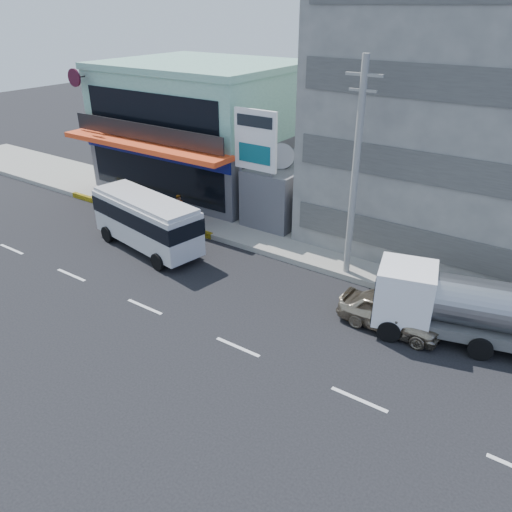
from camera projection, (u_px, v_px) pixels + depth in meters
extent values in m
plane|color=black|center=(145.00, 307.00, 21.58)|extent=(120.00, 120.00, 0.00)
cube|color=gray|center=(346.00, 252.00, 25.97)|extent=(70.00, 5.00, 0.30)
cube|color=#504F55|center=(206.00, 158.00, 35.00)|extent=(12.00, 10.00, 4.00)
cube|color=#8CC7AF|center=(204.00, 100.00, 33.18)|extent=(12.00, 10.00, 4.00)
cube|color=#F1471C|center=(143.00, 145.00, 29.76)|extent=(12.40, 1.80, 0.30)
cube|color=#0D115B|center=(153.00, 152.00, 30.56)|extent=(12.00, 0.12, 0.80)
cube|color=black|center=(155.00, 175.00, 31.26)|extent=(11.00, 0.06, 2.60)
cube|color=gray|center=(499.00, 112.00, 24.38)|extent=(16.00, 12.00, 14.00)
cube|color=#504F55|center=(289.00, 191.00, 29.60)|extent=(3.00, 6.00, 3.50)
cylinder|color=slate|center=(281.00, 166.00, 28.04)|extent=(1.50, 1.50, 0.15)
cylinder|color=gray|center=(241.00, 175.00, 27.62)|extent=(0.16, 0.16, 6.50)
cylinder|color=gray|center=(271.00, 181.00, 26.61)|extent=(0.16, 0.16, 6.50)
cube|color=white|center=(256.00, 140.00, 26.19)|extent=(2.60, 0.18, 3.20)
cylinder|color=#999993|center=(355.00, 176.00, 21.72)|extent=(0.30, 0.30, 10.00)
cube|color=#999993|center=(364.00, 75.00, 19.82)|extent=(1.60, 0.12, 0.12)
cube|color=#999993|center=(363.00, 90.00, 20.09)|extent=(1.20, 0.10, 0.10)
cube|color=silver|center=(147.00, 221.00, 26.03)|extent=(7.10, 3.30, 2.25)
cube|color=black|center=(146.00, 214.00, 25.83)|extent=(7.16, 3.35, 0.83)
cube|color=silver|center=(144.00, 199.00, 25.47)|extent=(6.88, 3.07, 0.20)
cylinder|color=black|center=(108.00, 234.00, 27.31)|extent=(0.91, 0.42, 0.88)
cylinder|color=black|center=(141.00, 223.00, 28.68)|extent=(0.91, 0.42, 0.88)
cylinder|color=black|center=(158.00, 262.00, 24.39)|extent=(0.91, 0.42, 0.88)
cylinder|color=black|center=(192.00, 248.00, 25.76)|extent=(0.91, 0.42, 0.88)
imported|color=tan|center=(391.00, 313.00, 19.85)|extent=(4.22, 1.71, 1.44)
cube|color=white|center=(405.00, 293.00, 19.44)|extent=(2.59, 2.59, 2.30)
cube|color=#595956|center=(468.00, 326.00, 19.11)|extent=(7.35, 3.67, 0.44)
cylinder|color=gray|center=(500.00, 306.00, 18.35)|extent=(5.27, 3.05, 1.86)
cylinder|color=black|center=(389.00, 331.00, 19.23)|extent=(0.92, 0.48, 0.89)
cylinder|color=black|center=(395.00, 304.00, 20.94)|extent=(0.92, 0.48, 0.89)
cylinder|color=black|center=(480.00, 349.00, 18.24)|extent=(0.92, 0.48, 0.89)
cylinder|color=black|center=(478.00, 319.00, 19.95)|extent=(0.92, 0.48, 0.89)
imported|color=#5A160C|center=(181.00, 225.00, 28.38)|extent=(1.86, 1.10, 0.92)
imported|color=#66594C|center=(180.00, 209.00, 27.96)|extent=(0.57, 0.71, 1.69)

